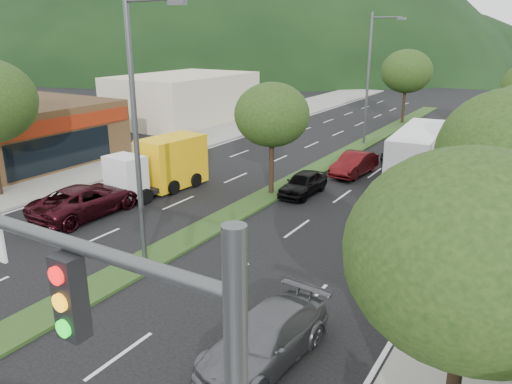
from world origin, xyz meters
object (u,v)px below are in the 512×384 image
Objects in this scene: suv_maroon at (86,200)px; car_queue_a at (303,183)px; tree_med_near at (272,115)px; box_truck at (163,166)px; car_queue_b at (265,338)px; car_queue_d at (403,153)px; streetlight_near at (139,121)px; car_queue_c at (354,164)px; car_queue_e at (424,138)px; tree_r_a at (472,256)px; streetlight_mid at (371,73)px; tree_med_far at (407,71)px; motorhome at (418,154)px.

suv_maroon is 1.46× the size of car_queue_a.
tree_med_near is 6.85m from box_truck.
car_queue_d is at bearing 101.41° from car_queue_b.
tree_med_near is 10.07m from streetlight_near.
tree_med_near is 1.40× the size of car_queue_c.
box_truck reaches higher than car_queue_e.
tree_med_near reaches higher than car_queue_c.
car_queue_c is at bearing 80.06° from car_queue_a.
streetlight_mid is (-11.79, 29.00, 0.76)m from tree_r_a.
suv_maroon is at bearing 90.04° from box_truck.
car_queue_c is (-4.58, 19.02, 0.02)m from car_queue_b.
streetlight_near is 2.29× the size of car_queue_d.
suv_maroon is at bearing -114.41° from car_queue_d.
tree_med_far reaches higher than motorhome.
box_truck is (-9.81, -13.62, 0.78)m from car_queue_d.
car_queue_e is (2.88, 15.27, 0.10)m from car_queue_a.
box_truck is at bearing 145.23° from car_queue_b.
tree_med_far reaches higher than box_truck.
streetlight_mid reaches higher than car_queue_d.
tree_med_near is 0.60× the size of streetlight_near.
car_queue_d is at bearing 107.27° from tree_r_a.
tree_med_far is at bearing 91.07° from streetlight_mid.
suv_maroon is 21.37m from car_queue_d.
box_truck is at bearing 146.70° from tree_r_a.
box_truck is at bearing -128.66° from car_queue_c.
car_queue_e is 0.52× the size of motorhome.
car_queue_e is (10.53, 23.72, -0.03)m from suv_maroon.
motorhome is at bearing -130.42° from suv_maroon.
car_queue_d is at bearing 110.14° from motorhome.
car_queue_c is (2.48, 6.21, -3.72)m from tree_med_near.
motorhome is (4.70, 5.80, 1.04)m from car_queue_a.
car_queue_d is at bearing 76.05° from car_queue_a.
suv_maroon is 0.91× the size of box_truck.
tree_med_far is at bearing 103.48° from motorhome.
tree_med_far reaches higher than tree_r_a.
streetlight_mid is at bearing -169.39° from car_queue_e.
tree_r_a is 0.96× the size of tree_med_far.
suv_maroon is 1.30× the size of car_queue_c.
streetlight_mid reaches higher than suv_maroon.
car_queue_d is at bearing 79.44° from streetlight_near.
car_queue_e is (-2.68, 29.02, 0.06)m from car_queue_b.
car_queue_e is at bearing -65.91° from tree_med_far.
tree_med_far is 11.02m from streetlight_mid.
streetlight_near is 2.33× the size of car_queue_c.
box_truck is (-10.03, -18.62, 0.64)m from car_queue_e.
tree_r_a is 26.74m from car_queue_d.
box_truck is (-5.65, -2.41, -3.04)m from tree_med_near.
car_queue_c is (2.48, -19.79, -4.30)m from tree_med_far.
car_queue_a is 0.88× the size of car_queue_c.
tree_med_far is at bearing 90.33° from streetlight_near.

